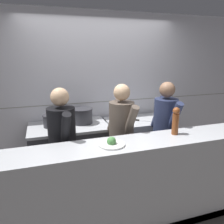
{
  "coord_description": "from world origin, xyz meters",
  "views": [
    {
      "loc": [
        -0.92,
        -2.22,
        1.95
      ],
      "look_at": [
        -0.02,
        0.59,
        1.15
      ],
      "focal_mm": 35.0,
      "sensor_mm": 36.0,
      "label": 1
    }
  ],
  "objects": [
    {
      "name": "plated_dish_main",
      "position": [
        -0.3,
        -0.27,
        1.07
      ],
      "size": [
        0.27,
        0.27,
        0.1
      ],
      "color": "white",
      "rests_on": "pass_counter"
    },
    {
      "name": "sauce_pot",
      "position": [
        -0.38,
        0.97,
        1.03
      ],
      "size": [
        0.33,
        0.33,
        0.23
      ],
      "color": "#2D2D33",
      "rests_on": "oven_range"
    },
    {
      "name": "chef_head_cook",
      "position": [
        -0.75,
        0.24,
        0.88
      ],
      "size": [
        0.36,
        0.69,
        1.58
      ],
      "rotation": [
        0.0,
        0.0,
        0.12
      ],
      "color": "black",
      "rests_on": "ground_plane"
    },
    {
      "name": "wall_back_tiled",
      "position": [
        0.0,
        1.32,
        1.3
      ],
      "size": [
        8.0,
        0.06,
        2.6
      ],
      "color": "silver",
      "rests_on": "ground_plane"
    },
    {
      "name": "ground_plane",
      "position": [
        0.0,
        0.0,
        0.0
      ],
      "size": [
        14.0,
        14.0,
        0.0
      ],
      "primitive_type": "plane",
      "color": "#4C4742"
    },
    {
      "name": "chef_sous",
      "position": [
        0.01,
        0.29,
        0.88
      ],
      "size": [
        0.38,
        0.69,
        1.59
      ],
      "rotation": [
        0.0,
        0.0,
        0.21
      ],
      "color": "black",
      "rests_on": "ground_plane"
    },
    {
      "name": "chef_line",
      "position": [
        0.66,
        0.29,
        0.88
      ],
      "size": [
        0.33,
        0.69,
        1.59
      ],
      "rotation": [
        0.0,
        0.0,
        0.02
      ],
      "color": "black",
      "rests_on": "ground_plane"
    },
    {
      "name": "pass_counter",
      "position": [
        -0.06,
        -0.26,
        0.52
      ],
      "size": [
        2.94,
        0.45,
        1.05
      ],
      "color": "#B7BABF",
      "rests_on": "ground_plane"
    },
    {
      "name": "chefs_knife",
      "position": [
        0.59,
        0.84,
        0.89
      ],
      "size": [
        0.37,
        0.23,
        0.02
      ],
      "color": "#B7BABF",
      "rests_on": "prep_counter"
    },
    {
      "name": "oven_range",
      "position": [
        -0.6,
        0.92,
        0.45
      ],
      "size": [
        1.16,
        0.71,
        0.91
      ],
      "color": "#38383D",
      "rests_on": "ground_plane"
    },
    {
      "name": "stock_pot",
      "position": [
        -0.83,
        0.94,
        1.0
      ],
      "size": [
        0.26,
        0.26,
        0.18
      ],
      "color": "#2D2D33",
      "rests_on": "oven_range"
    },
    {
      "name": "prep_counter",
      "position": [
        0.54,
        0.92,
        0.44
      ],
      "size": [
        1.03,
        0.65,
        0.89
      ],
      "color": "#B7BABF",
      "rests_on": "ground_plane"
    },
    {
      "name": "pepper_mill",
      "position": [
        0.49,
        -0.19,
        1.21
      ],
      "size": [
        0.08,
        0.08,
        0.32
      ],
      "color": "brown",
      "rests_on": "pass_counter"
    }
  ]
}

